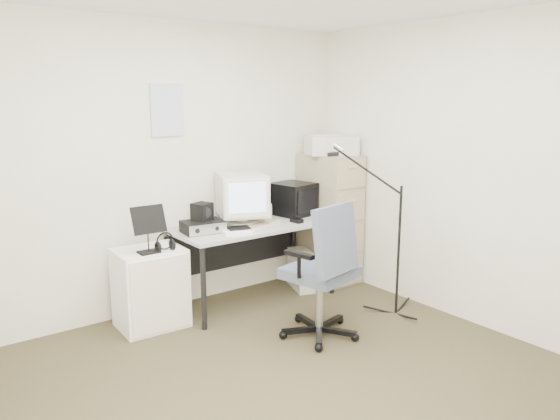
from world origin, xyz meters
TOP-DOWN VIEW (x-y plane):
  - floor at (0.00, 0.00)m, footprint 3.60×3.60m
  - wall_back at (0.00, 1.80)m, footprint 3.60×0.02m
  - wall_right at (1.80, 0.00)m, footprint 0.02×3.60m
  - wall_calendar at (-0.02, 1.79)m, footprint 0.30×0.02m
  - filing_cabinet at (1.58, 1.48)m, footprint 0.40×0.60m
  - printer at (1.58, 1.48)m, footprint 0.57×0.49m
  - desk at (0.63, 1.45)m, footprint 1.50×0.70m
  - crt_monitor at (0.54, 1.50)m, footprint 0.54×0.56m
  - crt_tv at (1.16, 1.55)m, footprint 0.40×0.41m
  - desk_speaker at (0.84, 1.54)m, footprint 0.10×0.10m
  - keyboard at (0.62, 1.31)m, footprint 0.48×0.34m
  - mouse at (0.97, 1.26)m, footprint 0.08×0.12m
  - radio_receiver at (0.11, 1.45)m, footprint 0.37×0.29m
  - radio_speaker at (0.12, 1.48)m, footprint 0.19×0.18m
  - papers at (0.33, 1.30)m, footprint 0.32×0.37m
  - pc_tower at (1.19, 1.44)m, footprint 0.31×0.44m
  - office_chair at (0.60, 0.50)m, footprint 0.75×0.75m
  - side_cart at (-0.38, 1.48)m, footprint 0.54×0.44m
  - music_stand at (-0.42, 1.38)m, footprint 0.29×0.18m
  - headphones at (-0.29, 1.35)m, footprint 0.19×0.19m
  - mic_stand at (1.44, 0.44)m, footprint 0.03×0.03m

SIDE VIEW (x-z plane):
  - floor at x=0.00m, z-range -0.01..0.00m
  - pc_tower at x=1.19m, z-range 0.00..0.37m
  - side_cart at x=-0.38m, z-range 0.00..0.66m
  - desk at x=0.63m, z-range 0.00..0.73m
  - office_chair at x=0.60m, z-range 0.00..1.09m
  - filing_cabinet at x=1.58m, z-range 0.00..1.30m
  - headphones at x=-0.29m, z-range 0.69..0.72m
  - mic_stand at x=1.44m, z-range 0.00..1.48m
  - papers at x=0.33m, z-range 0.73..0.75m
  - keyboard at x=0.62m, z-range 0.73..0.76m
  - mouse at x=0.97m, z-range 0.73..0.77m
  - radio_receiver at x=0.11m, z-range 0.73..0.83m
  - desk_speaker at x=0.84m, z-range 0.73..0.87m
  - music_stand at x=-0.42m, z-range 0.66..1.04m
  - crt_tv at x=1.16m, z-range 0.73..1.04m
  - radio_speaker at x=0.12m, z-range 0.83..0.98m
  - crt_monitor at x=0.54m, z-range 0.73..1.19m
  - wall_back at x=0.00m, z-range 0.00..2.50m
  - wall_right at x=1.80m, z-range 0.00..2.50m
  - printer at x=1.58m, z-range 1.30..1.48m
  - wall_calendar at x=-0.02m, z-range 1.53..1.97m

